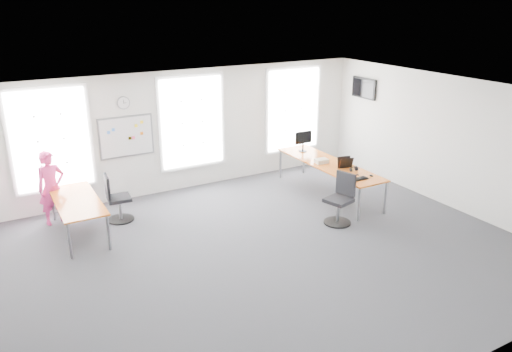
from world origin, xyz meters
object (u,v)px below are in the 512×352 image
desk_right (329,165)px  headphones (354,169)px  chair_left (116,201)px  monitor (303,139)px  keyboard (359,179)px  person (52,188)px  desk_left (77,203)px  chair_right (340,202)px

desk_right → headphones: size_ratio=17.05×
chair_left → monitor: bearing=-83.4°
desk_right → keyboard: bearing=-96.1°
desk_right → person: size_ratio=2.06×
desk_left → headphones: bearing=-13.9°
chair_right → keyboard: chair_right is taller
chair_right → chair_left: (-4.18, 2.46, -0.02)m
desk_right → chair_right: (-0.79, -1.46, -0.27)m
chair_right → keyboard: bearing=91.8°
desk_left → keyboard: size_ratio=4.66×
chair_right → person: person is taller
chair_left → monitor: 5.01m
keyboard → headphones: (0.27, 0.50, 0.04)m
person → headphones: 6.71m
person → keyboard: 6.65m
desk_left → keyboard: 6.00m
desk_left → chair_right: 5.47m
desk_left → person: (-0.35, 0.85, 0.11)m
desk_right → person: person is taller
keyboard → headphones: 0.57m
person → desk_right: bearing=-24.6°
desk_left → headphones: 6.12m
person → monitor: (6.16, -0.45, 0.33)m
desk_right → keyboard: (-0.13, -1.26, 0.06)m
desk_left → chair_left: 0.92m
desk_left → person: size_ratio=1.30×
desk_right → keyboard: keyboard is taller
desk_left → chair_left: (0.85, 0.28, -0.23)m
desk_left → chair_right: chair_right is taller
desk_right → chair_right: chair_right is taller
monitor → chair_right: bearing=-107.0°
person → keyboard: size_ratio=3.59×
desk_right → desk_left: size_ratio=1.59×
desk_right → headphones: (0.14, -0.76, 0.10)m
desk_left → chair_right: bearing=-23.4°
monitor → desk_right: bearing=-90.1°
chair_left → person: 1.36m
keyboard → desk_right: bearing=84.0°
desk_left → chair_left: bearing=18.5°
desk_right → headphones: bearing=-79.6°
person → desk_left: bearing=-78.1°
desk_right → person: 6.35m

